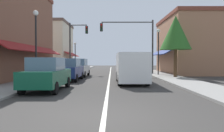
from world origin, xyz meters
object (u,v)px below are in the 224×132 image
object	(u,v)px
street_lamp_left_far	(76,52)
street_lamp_right_mid	(159,44)
tree_right_near	(177,33)
parked_car_third_left	(80,68)
street_lamp_left_near	(37,35)
parked_car_second_left	(70,70)
traffic_signal_mast_arm	(136,37)
parked_car_nearest_left	(48,74)
van_in_lane	(132,67)
traffic_signal_left_corner	(76,41)

from	to	relation	value
street_lamp_left_far	street_lamp_right_mid	bearing A→B (deg)	-38.74
street_lamp_right_mid	tree_right_near	world-z (taller)	tree_right_near
parked_car_third_left	street_lamp_left_near	xyz separation A→B (m)	(-1.73, -6.91, 2.43)
street_lamp_left_far	parked_car_third_left	bearing A→B (deg)	-78.03
parked_car_second_left	street_lamp_left_far	size ratio (longest dim) A/B	0.99
street_lamp_left_near	street_lamp_right_mid	world-z (taller)	street_lamp_left_near
street_lamp_left_far	tree_right_near	xyz separation A→B (m)	(11.04, -11.05, 1.24)
traffic_signal_mast_arm	tree_right_near	world-z (taller)	traffic_signal_mast_arm
street_lamp_right_mid	street_lamp_left_far	bearing A→B (deg)	141.26
parked_car_nearest_left	traffic_signal_mast_arm	distance (m)	14.15
parked_car_nearest_left	parked_car_third_left	bearing A→B (deg)	89.47
traffic_signal_mast_arm	tree_right_near	bearing A→B (deg)	-54.79
van_in_lane	street_lamp_left_near	world-z (taller)	street_lamp_left_near
parked_car_nearest_left	parked_car_second_left	size ratio (longest dim) A/B	1.00
parked_car_third_left	traffic_signal_mast_arm	size ratio (longest dim) A/B	0.68
parked_car_nearest_left	parked_car_second_left	world-z (taller)	same
parked_car_third_left	traffic_signal_left_corner	size ratio (longest dim) A/B	0.68
parked_car_second_left	tree_right_near	distance (m)	10.00
van_in_lane	street_lamp_right_mid	distance (m)	8.17
parked_car_second_left	traffic_signal_left_corner	size ratio (longest dim) A/B	0.68
parked_car_nearest_left	tree_right_near	xyz separation A→B (m)	(9.23, 7.82, 3.23)
parked_car_third_left	van_in_lane	bearing A→B (deg)	-50.39
van_in_lane	traffic_signal_left_corner	distance (m)	12.02
parked_car_nearest_left	street_lamp_right_mid	size ratio (longest dim) A/B	0.84
van_in_lane	street_lamp_right_mid	xyz separation A→B (m)	(3.50, 7.07, 2.14)
parked_car_nearest_left	parked_car_third_left	xyz separation A→B (m)	(0.13, 9.68, 0.00)
traffic_signal_mast_arm	tree_right_near	xyz separation A→B (m)	(3.21, -4.54, -0.13)
traffic_signal_mast_arm	street_lamp_left_far	bearing A→B (deg)	140.29
traffic_signal_mast_arm	street_lamp_left_far	world-z (taller)	traffic_signal_mast_arm
parked_car_third_left	parked_car_second_left	bearing A→B (deg)	-89.65
parked_car_second_left	traffic_signal_left_corner	world-z (taller)	traffic_signal_left_corner
parked_car_second_left	van_in_lane	bearing A→B (deg)	-20.69
parked_car_nearest_left	parked_car_third_left	size ratio (longest dim) A/B	0.99
street_lamp_right_mid	van_in_lane	bearing A→B (deg)	-116.36
parked_car_second_left	parked_car_third_left	world-z (taller)	same
parked_car_second_left	parked_car_third_left	size ratio (longest dim) A/B	0.99
tree_right_near	van_in_lane	bearing A→B (deg)	-136.74
traffic_signal_mast_arm	van_in_lane	bearing A→B (deg)	-97.88
traffic_signal_mast_arm	parked_car_third_left	bearing A→B (deg)	-155.55
traffic_signal_left_corner	tree_right_near	distance (m)	11.80
parked_car_second_left	traffic_signal_left_corner	distance (m)	8.91
parked_car_third_left	street_lamp_left_far	size ratio (longest dim) A/B	0.99
parked_car_third_left	street_lamp_right_mid	size ratio (longest dim) A/B	0.85
parked_car_second_left	street_lamp_left_near	world-z (taller)	street_lamp_left_near
street_lamp_right_mid	street_lamp_left_far	xyz separation A→B (m)	(-10.13, 8.13, -0.42)
parked_car_nearest_left	street_lamp_right_mid	distance (m)	13.80
traffic_signal_left_corner	street_lamp_left_near	bearing A→B (deg)	-93.59
street_lamp_left_far	parked_car_second_left	bearing A→B (deg)	-82.09
parked_car_third_left	street_lamp_left_far	xyz separation A→B (m)	(-1.95, 9.18, 1.99)
street_lamp_left_near	street_lamp_right_mid	bearing A→B (deg)	38.77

